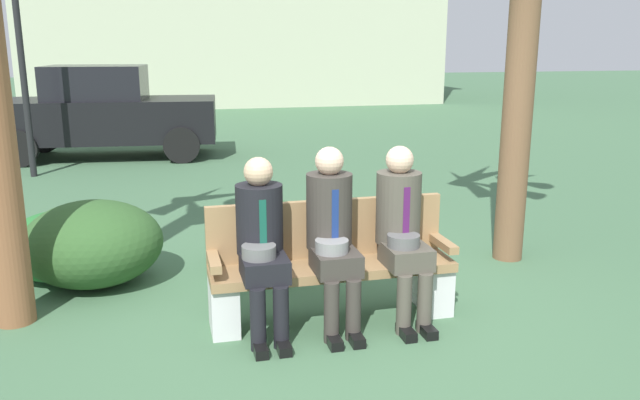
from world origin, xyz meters
name	(u,v)px	position (x,y,z in m)	size (l,w,h in m)	color
ground_plane	(339,325)	(0.00, 0.00, 0.00)	(80.00, 80.00, 0.00)	#416646
park_bench	(331,265)	(-0.02, 0.16, 0.42)	(1.85, 0.44, 0.90)	#99754C
seated_man_left	(262,238)	(-0.57, 0.03, 0.71)	(0.34, 0.72, 1.28)	black
seated_man_middle	(332,230)	(-0.05, 0.03, 0.74)	(0.34, 0.72, 1.34)	#38332D
seated_man_right	(402,226)	(0.49, 0.03, 0.73)	(0.34, 0.72, 1.32)	#4C473D
shrub_near_bench	(61,246)	(-2.15, 1.54, 0.31)	(0.99, 0.91, 0.62)	#256A2D
shrub_mid_lawn	(274,235)	(-0.25, 1.39, 0.32)	(1.01, 0.93, 0.63)	#237536
shrub_far_lawn	(93,243)	(-1.85, 1.33, 0.37)	(1.19, 1.09, 0.75)	#2D5226
parked_car_near	(105,112)	(-2.22, 8.07, 0.84)	(4.03, 2.02, 1.68)	black
street_lamp	(18,23)	(-3.25, 6.52, 2.36)	(0.24, 0.24, 3.89)	black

